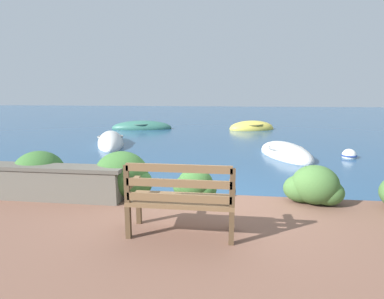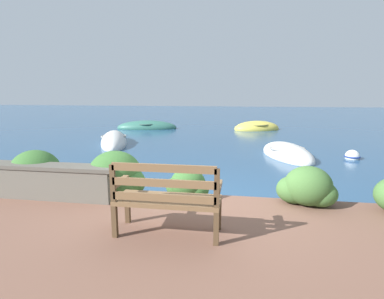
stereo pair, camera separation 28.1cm
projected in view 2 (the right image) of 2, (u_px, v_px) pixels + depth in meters
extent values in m
plane|color=navy|center=(204.00, 206.00, 5.19)|extent=(80.00, 80.00, 0.00)
cube|color=brown|center=(128.00, 208.00, 3.99)|extent=(0.06, 0.06, 0.40)
cube|color=brown|center=(219.00, 214.00, 3.80)|extent=(0.06, 0.06, 0.40)
cube|color=brown|center=(115.00, 221.00, 3.59)|extent=(0.06, 0.06, 0.40)
cube|color=brown|center=(216.00, 228.00, 3.39)|extent=(0.06, 0.06, 0.40)
cube|color=brown|center=(168.00, 200.00, 3.65)|extent=(1.28, 0.48, 0.05)
cube|color=brown|center=(164.00, 198.00, 3.43)|extent=(1.21, 0.04, 0.09)
cube|color=brown|center=(163.00, 183.00, 3.40)|extent=(1.21, 0.04, 0.09)
cube|color=brown|center=(163.00, 168.00, 3.36)|extent=(1.21, 0.04, 0.09)
cube|color=brown|center=(113.00, 183.00, 3.50)|extent=(0.06, 0.04, 0.45)
cube|color=brown|center=(217.00, 188.00, 3.31)|extent=(0.06, 0.04, 0.45)
cube|color=brown|center=(120.00, 182.00, 3.71)|extent=(0.07, 0.43, 0.05)
cube|color=brown|center=(218.00, 186.00, 3.52)|extent=(0.07, 0.43, 0.05)
cube|color=#666056|center=(46.00, 183.00, 4.95)|extent=(2.32, 0.35, 0.50)
cube|color=#565249|center=(45.00, 166.00, 4.90)|extent=(2.43, 0.39, 0.06)
ellipsoid|color=#38662D|center=(36.00, 171.00, 5.26)|extent=(0.87, 0.78, 0.74)
ellipsoid|color=#38662D|center=(27.00, 175.00, 5.38)|extent=(0.65, 0.58, 0.52)
ellipsoid|color=#38662D|center=(46.00, 179.00, 5.20)|extent=(0.61, 0.55, 0.48)
ellipsoid|color=#38662D|center=(115.00, 173.00, 5.06)|extent=(0.89, 0.81, 0.76)
ellipsoid|color=#38662D|center=(104.00, 178.00, 5.18)|extent=(0.67, 0.60, 0.54)
ellipsoid|color=#38662D|center=(127.00, 182.00, 5.00)|extent=(0.63, 0.56, 0.49)
ellipsoid|color=#38662D|center=(188.00, 184.00, 4.92)|extent=(0.59, 0.53, 0.50)
ellipsoid|color=#38662D|center=(179.00, 186.00, 5.00)|extent=(0.44, 0.40, 0.35)
ellipsoid|color=#38662D|center=(196.00, 190.00, 4.88)|extent=(0.41, 0.37, 0.32)
ellipsoid|color=#426B33|center=(308.00, 186.00, 4.61)|extent=(0.72, 0.65, 0.61)
ellipsoid|color=#426B33|center=(294.00, 190.00, 4.71)|extent=(0.54, 0.49, 0.43)
ellipsoid|color=#426B33|center=(320.00, 194.00, 4.56)|extent=(0.50, 0.45, 0.40)
ellipsoid|color=silver|center=(287.00, 155.00, 9.18)|extent=(1.85, 2.74, 0.76)
torus|color=gray|center=(287.00, 148.00, 9.14)|extent=(1.36, 1.36, 0.07)
cube|color=#846647|center=(281.00, 147.00, 9.51)|extent=(0.82, 0.40, 0.04)
cube|color=#846647|center=(293.00, 151.00, 8.84)|extent=(0.82, 0.40, 0.04)
ellipsoid|color=silver|center=(114.00, 142.00, 11.55)|extent=(2.13, 3.49, 0.84)
torus|color=gray|center=(114.00, 136.00, 11.51)|extent=(1.26, 1.26, 0.07)
cube|color=#846647|center=(114.00, 135.00, 12.00)|extent=(0.75, 0.39, 0.04)
cube|color=#846647|center=(113.00, 139.00, 11.11)|extent=(0.75, 0.39, 0.04)
ellipsoid|color=#336B5B|center=(147.00, 128.00, 16.43)|extent=(3.40, 1.77, 0.80)
torus|color=#304F46|center=(147.00, 124.00, 16.39)|extent=(1.39, 1.39, 0.07)
cube|color=#846647|center=(156.00, 124.00, 16.41)|extent=(0.30, 0.94, 0.04)
cube|color=#846647|center=(139.00, 124.00, 16.38)|extent=(0.30, 0.94, 0.04)
ellipsoid|color=#DBC64C|center=(257.00, 129.00, 15.98)|extent=(2.78, 2.12, 0.84)
torus|color=olive|center=(257.00, 124.00, 15.94)|extent=(1.69, 1.69, 0.07)
cube|color=#846647|center=(250.00, 125.00, 15.86)|extent=(0.50, 1.00, 0.04)
cube|color=#846647|center=(262.00, 125.00, 16.01)|extent=(0.50, 1.00, 0.04)
sphere|color=white|center=(352.00, 157.00, 8.91)|extent=(0.41, 0.41, 0.41)
torus|color=navy|center=(352.00, 157.00, 8.91)|extent=(0.45, 0.45, 0.05)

